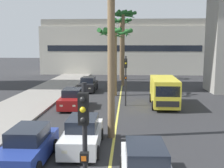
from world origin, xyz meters
TOP-DOWN VIEW (x-y plane):
  - lane_stripe_center at (0.00, 24.00)m, footprint 0.14×56.00m
  - pier_building_backdrop at (0.00, 52.23)m, footprint 28.93×8.04m
  - car_queue_front at (-1.48, 14.48)m, footprint 1.89×4.13m
  - car_queue_second at (-3.66, 31.52)m, footprint 1.87×4.12m
  - car_queue_third at (-3.57, 12.69)m, footprint 1.86×4.11m
  - car_queue_fourth at (-3.77, 23.25)m, footprint 1.94×4.16m
  - delivery_van at (3.75, 24.33)m, footprint 2.24×5.29m
  - traffic_light_median_near at (-0.31, 7.84)m, footprint 0.24×0.37m
  - traffic_light_median_far at (0.56, 24.15)m, footprint 0.24×0.37m
  - palm_tree_near_median at (-0.60, 28.93)m, footprint 3.52×3.65m
  - palm_tree_far_median at (0.11, 36.05)m, footprint 3.32×3.30m
  - palm_tree_farthest_median at (-0.23, 41.81)m, footprint 3.03×3.04m

SIDE VIEW (x-z plane):
  - lane_stripe_center at x=0.00m, z-range 0.00..0.01m
  - car_queue_front at x=-1.48m, z-range -0.06..1.50m
  - car_queue_second at x=-3.66m, z-range -0.06..1.50m
  - car_queue_third at x=-3.57m, z-range -0.06..1.50m
  - car_queue_fourth at x=-3.77m, z-range -0.06..1.50m
  - delivery_van at x=3.75m, z-range 0.11..2.47m
  - traffic_light_median_near at x=-0.31m, z-range 0.61..4.81m
  - traffic_light_median_far at x=0.56m, z-range 0.61..4.81m
  - pier_building_backdrop at x=0.00m, z-range -0.06..9.38m
  - palm_tree_near_median at x=-0.60m, z-range 1.98..8.79m
  - palm_tree_farthest_median at x=-0.23m, z-range 2.50..11.49m
  - palm_tree_far_median at x=0.11m, z-range 3.06..12.35m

